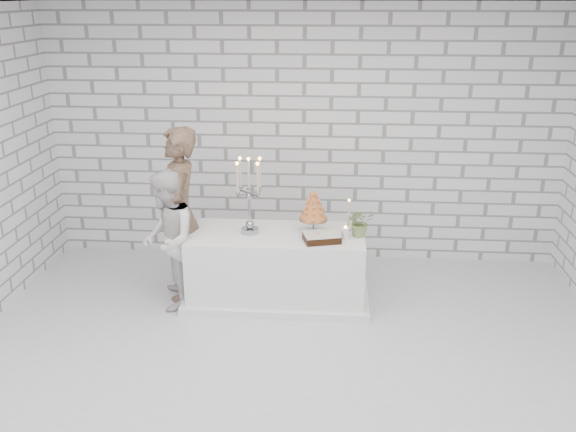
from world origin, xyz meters
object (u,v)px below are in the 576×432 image
object	(u,v)px
groom	(180,214)
bride	(168,240)
croquembouche	(313,211)
candelabra	(249,196)
cake_table	(277,267)

from	to	relation	value
groom	bride	xyz separation A→B (m)	(-0.07, -0.24, -0.19)
croquembouche	groom	bearing A→B (deg)	-179.42
groom	bride	size ratio (longest dim) A/B	1.27
groom	candelabra	world-z (taller)	groom
bride	candelabra	bearing A→B (deg)	93.08
cake_table	candelabra	distance (m)	0.82
cake_table	candelabra	bearing A→B (deg)	-178.93
groom	bride	distance (m)	0.32
cake_table	croquembouche	bearing A→B (deg)	9.14
candelabra	croquembouche	bearing A→B (deg)	5.72
groom	cake_table	bearing A→B (deg)	75.57
cake_table	groom	bearing A→B (deg)	177.43
bride	cake_table	bearing A→B (deg)	90.01
bride	croquembouche	bearing A→B (deg)	89.70
bride	croquembouche	xyz separation A→B (m)	(1.46, 0.26, 0.26)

